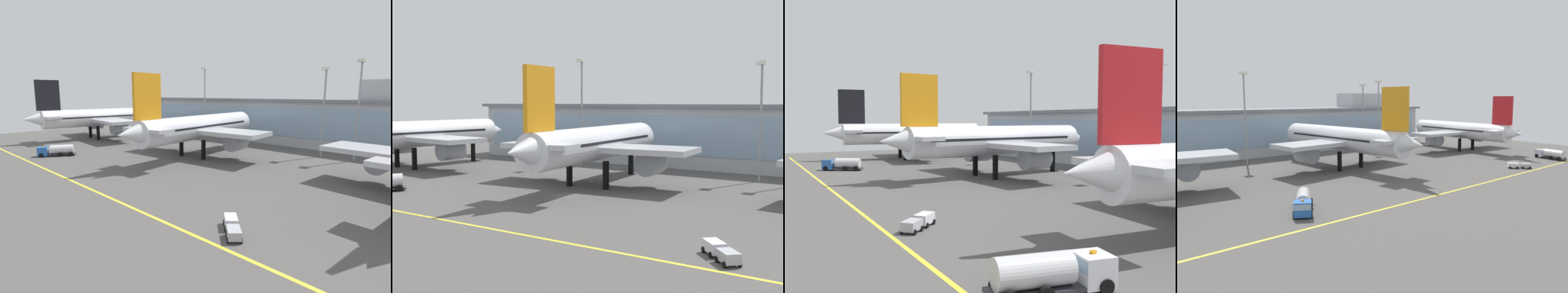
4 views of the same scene
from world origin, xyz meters
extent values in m
plane|color=#514F4C|center=(0.00, 0.00, 0.00)|extent=(180.00, 180.00, 0.00)
cube|color=yellow|center=(0.00, -22.00, 0.01)|extent=(144.00, 0.50, 0.01)
cube|color=#ADB2B7|center=(0.00, 46.71, 6.83)|extent=(113.46, 12.00, 13.66)
cube|color=#84A3BC|center=(0.00, 40.66, 7.51)|extent=(108.92, 0.20, 8.74)
cube|color=slate|center=(0.00, 46.71, 14.06)|extent=(116.46, 14.00, 0.80)
cylinder|color=black|center=(-53.45, 7.82, 2.43)|extent=(1.10, 1.10, 4.87)
cylinder|color=black|center=(-46.19, 7.02, 2.43)|extent=(1.10, 1.10, 4.87)
cylinder|color=black|center=(-47.76, 25.96, 2.43)|extent=(1.10, 1.10, 4.87)
cylinder|color=white|center=(-49.46, 10.64, 7.61)|extent=(10.52, 40.98, 6.09)
cone|color=white|center=(-47.02, 32.61, 7.61)|extent=(6.35, 6.08, 5.78)
cone|color=white|center=(-51.93, -11.63, 8.06)|extent=(5.88, 7.22, 5.17)
cube|color=#84A3BC|center=(-47.40, 29.18, 8.67)|extent=(5.01, 4.74, 1.83)
cube|color=black|center=(-49.46, 10.64, 8.06)|extent=(9.87, 34.53, 0.49)
cube|color=#B7BAC1|center=(-49.46, 10.64, 6.85)|extent=(38.56, 13.83, 0.97)
cylinder|color=#999EA8|center=(-59.79, 13.26, 4.44)|extent=(4.82, 5.71, 4.26)
cylinder|color=#999EA8|center=(-38.80, 10.93, 4.44)|extent=(4.82, 5.71, 4.26)
cube|color=black|center=(-51.43, -7.09, 15.52)|extent=(1.53, 7.34, 9.74)
cube|color=#B7BAC1|center=(-51.43, -7.09, 8.52)|extent=(12.49, 5.77, 0.78)
cylinder|color=black|center=(-5.00, 8.27, 2.42)|extent=(1.10, 1.10, 4.83)
cylinder|color=black|center=(2.22, 8.92, 2.42)|extent=(1.10, 1.10, 4.83)
cylinder|color=black|center=(-3.07, 27.28, 2.42)|extent=(1.10, 1.10, 4.83)
cylinder|color=silver|center=(-1.68, 11.84, 7.55)|extent=(9.67, 41.16, 6.04)
cone|color=silver|center=(-3.67, 33.96, 7.55)|extent=(6.20, 5.93, 5.74)
cone|color=silver|center=(0.34, -10.58, 8.01)|extent=(5.71, 7.08, 5.14)
cube|color=#84A3BC|center=(-3.36, 30.53, 8.61)|extent=(4.89, 4.62, 1.81)
cube|color=black|center=(-1.68, 11.84, 8.01)|extent=(9.15, 34.67, 0.48)
cube|color=#B7BAC1|center=(-1.68, 11.84, 6.80)|extent=(36.42, 12.95, 0.97)
cylinder|color=#999EA8|center=(-11.76, 12.41, 4.41)|extent=(4.69, 5.66, 4.23)
cylinder|color=#999EA8|center=(8.14, 14.20, 4.41)|extent=(4.69, 5.66, 4.23)
cube|color=orange|center=(-0.07, -6.03, 15.41)|extent=(1.38, 7.38, 9.67)
cube|color=#B7BAC1|center=(-0.07, -6.03, 8.46)|extent=(11.78, 5.49, 0.77)
cone|color=silver|center=(47.51, -8.07, 7.30)|extent=(5.21, 6.45, 4.68)
cube|color=red|center=(47.89, -3.86, 14.04)|extent=(1.28, 6.93, 8.81)
cube|color=#B7BAC1|center=(47.89, -3.86, 7.71)|extent=(12.50, 5.30, 0.70)
cylinder|color=black|center=(-28.90, -18.20, 0.55)|extent=(0.83, 1.10, 1.10)
cylinder|color=black|center=(-31.12, -16.85, 0.55)|extent=(0.83, 1.10, 1.10)
cylinder|color=black|center=(-26.56, -14.35, 0.55)|extent=(0.83, 1.10, 1.10)
cylinder|color=black|center=(-28.78, -13.00, 0.55)|extent=(0.83, 1.10, 1.10)
cylinder|color=black|center=(-25.25, -12.20, 0.55)|extent=(0.83, 1.10, 1.10)
cylinder|color=black|center=(-27.47, -10.85, 0.55)|extent=(0.83, 1.10, 1.10)
cube|color=#2D2D33|center=(-27.77, -13.83, 0.45)|extent=(5.93, 7.68, 0.30)
cube|color=#235BB2|center=(-29.87, -17.29, 1.40)|extent=(3.44, 3.35, 2.20)
cube|color=#84A3BC|center=(-29.87, -17.29, 1.88)|extent=(3.40, 3.38, 0.88)
cylinder|color=silver|center=(-27.49, -13.37, 1.75)|extent=(4.86, 5.96, 2.30)
cube|color=orange|center=(-29.87, -17.29, 2.62)|extent=(0.30, 0.40, 0.20)
cylinder|color=black|center=(29.79, -17.23, 0.30)|extent=(0.56, 0.57, 0.60)
cylinder|color=black|center=(30.88, -16.19, 0.30)|extent=(0.56, 0.57, 0.60)
cylinder|color=black|center=(31.05, -18.54, 0.30)|extent=(0.56, 0.57, 0.60)
cylinder|color=black|center=(32.13, -17.51, 0.30)|extent=(0.56, 0.57, 0.60)
cube|color=silver|center=(30.96, -17.37, 0.85)|extent=(2.88, 2.92, 1.10)
cylinder|color=black|center=(31.98, -19.52, 0.30)|extent=(0.54, 0.56, 0.60)
cylinder|color=black|center=(33.07, -18.48, 0.30)|extent=(0.54, 0.56, 0.60)
cylinder|color=black|center=(33.14, -20.73, 0.30)|extent=(0.54, 0.56, 0.60)
cylinder|color=black|center=(34.23, -19.70, 0.30)|extent=(0.54, 0.56, 0.60)
cube|color=#A8A8B2|center=(33.11, -19.61, 0.80)|extent=(2.74, 2.77, 1.00)
cube|color=#2D2D33|center=(32.07, -18.52, 0.45)|extent=(0.49, 0.50, 0.08)
cylinder|color=black|center=(52.50, -13.13, 0.55)|extent=(0.51, 1.14, 1.10)
cylinder|color=black|center=(55.05, -13.63, 0.55)|extent=(0.51, 1.14, 1.10)
cylinder|color=black|center=(51.63, -17.54, 0.55)|extent=(0.51, 1.14, 1.10)
cylinder|color=black|center=(51.15, -20.02, 0.55)|extent=(0.51, 1.14, 1.10)
cube|color=#2D2D33|center=(52.94, -17.62, 0.45)|extent=(3.75, 7.87, 0.30)
cube|color=silver|center=(53.72, -13.64, 1.40)|extent=(3.00, 2.80, 2.20)
cube|color=#84A3BC|center=(53.72, -13.64, 1.88)|extent=(2.92, 2.87, 0.88)
cylinder|color=silver|center=(52.84, -18.15, 1.75)|extent=(3.33, 5.92, 2.30)
cube|color=orange|center=(53.72, -13.64, 2.62)|extent=(0.30, 0.40, 0.20)
cylinder|color=gray|center=(21.72, 32.16, 10.90)|extent=(0.44, 0.44, 21.80)
cube|color=silver|center=(21.72, 32.16, 22.15)|extent=(1.80, 1.80, 0.70)
cylinder|color=gray|center=(-18.65, 32.10, 12.00)|extent=(0.44, 0.44, 24.00)
cube|color=silver|center=(-18.65, 32.10, 24.35)|extent=(1.80, 1.80, 0.70)
camera|label=1|loc=(52.13, -45.33, 16.01)|focal=28.06mm
camera|label=2|loc=(47.97, -65.14, 14.97)|focal=47.19mm
camera|label=3|loc=(76.41, -35.11, 11.91)|focal=40.30mm
camera|label=4|loc=(-56.52, -64.66, 17.64)|focal=33.92mm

